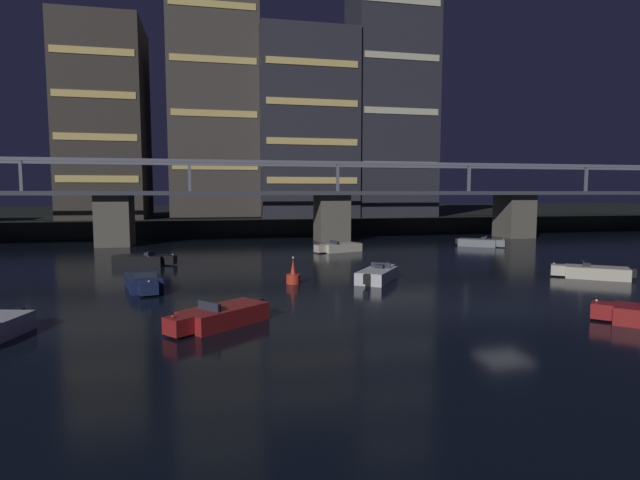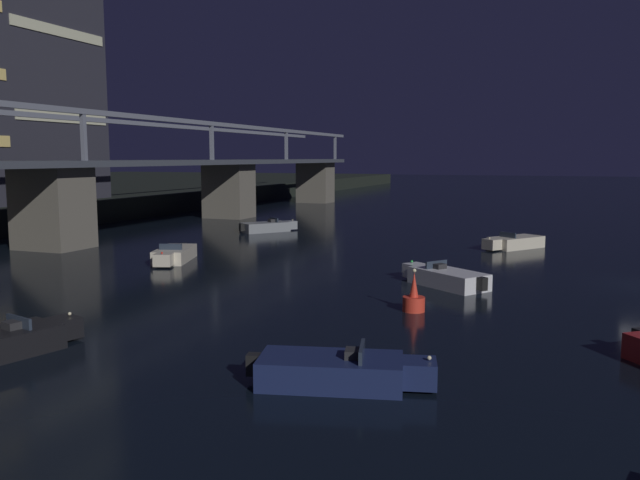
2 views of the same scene
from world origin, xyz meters
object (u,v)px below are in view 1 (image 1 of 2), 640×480
Objects in this scene: speedboat_near_left at (144,283)px; tower_east_tall at (391,89)px; speedboat_near_center at (143,260)px; speedboat_far_left at (480,243)px; tower_west_tall at (214,94)px; speedboat_near_right at (378,275)px; speedboat_mid_left at (593,272)px; river_bridge at (332,206)px; channel_buoy at (293,276)px; speedboat_far_center at (339,248)px; speedboat_mid_center at (220,316)px; tower_west_low at (105,121)px; tower_central at (305,126)px.

tower_east_tall is at bearing 53.56° from speedboat_near_left.
speedboat_near_center is 34.68m from speedboat_far_left.
tower_west_tall is 51.94m from speedboat_near_right.
speedboat_mid_left is at bearing -22.94° from speedboat_near_center.
river_bridge is at bearing 56.02° from speedboat_near_left.
channel_buoy is at bearing -84.78° from tower_west_tall.
tower_west_tall reaches higher than speedboat_far_center.
speedboat_mid_left is 26.22m from speedboat_mid_center.
river_bridge is at bearing -32.35° from tower_west_low.
tower_central is at bearing -4.04° from tower_west_low.
speedboat_far_center is 2.92× the size of channel_buoy.
tower_central is 5.76× the size of speedboat_mid_left.
speedboat_near_left and speedboat_near_right have the same top height.
speedboat_near_right is at bearing -1.02° from speedboat_near_left.
speedboat_mid_center is at bearing -74.23° from speedboat_near_center.
speedboat_near_left is 37.16m from speedboat_far_left.
speedboat_near_right is 0.92× the size of speedboat_far_center.
speedboat_far_center is (-16.17, -1.55, 0.00)m from speedboat_far_left.
tower_central is 40.73m from speedboat_near_center.
speedboat_mid_center is at bearing -115.11° from speedboat_far_center.
tower_east_tall is at bearing -4.25° from tower_west_low.
tower_west_low is at bearing 132.66° from speedboat_far_center.
tower_east_tall is 7.45× the size of speedboat_near_center.
channel_buoy reaches higher than speedboat_far_center.
channel_buoy is (-5.64, 0.26, 0.06)m from speedboat_near_right.
tower_west_low is at bearing 147.42° from speedboat_far_left.
speedboat_near_left is at bearing -96.02° from tower_west_tall.
river_bridge reaches higher than speedboat_mid_center.
speedboat_far_left is at bearing 5.46° from speedboat_far_center.
speedboat_near_left and speedboat_mid_left have the same top height.
channel_buoy is at bearing -108.57° from river_bridge.
tower_central is at bearing 59.14° from speedboat_near_center.
tower_east_tall reaches higher than speedboat_near_right.
speedboat_far_left is (3.00, 20.18, 0.00)m from speedboat_mid_left.
speedboat_mid_center is 10.62m from channel_buoy.
tower_west_tall is 44.68m from speedboat_far_left.
speedboat_near_right is (25.01, -45.45, -15.41)m from tower_west_low.
tower_east_tall reaches higher than speedboat_far_center.
speedboat_far_center is (16.44, 16.29, 0.00)m from speedboat_near_left.
channel_buoy is at bearing -142.71° from speedboat_far_left.
tower_west_tall is at bearing 124.48° from river_bridge.
speedboat_mid_center is 28.44m from speedboat_far_center.
speedboat_mid_center is at bearing -104.55° from tower_central.
tower_west_tall is 7.10× the size of speedboat_near_center.
tower_west_low is at bearing 129.94° from speedboat_mid_left.
speedboat_far_left is 16.24m from speedboat_far_center.
speedboat_far_center is (1.62, 16.56, 0.00)m from speedboat_near_right.
tower_west_tall is 7.97× the size of speedboat_mid_center.
speedboat_far_center is at bearing 17.28° from speedboat_near_center.
channel_buoy reaches higher than speedboat_mid_left.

